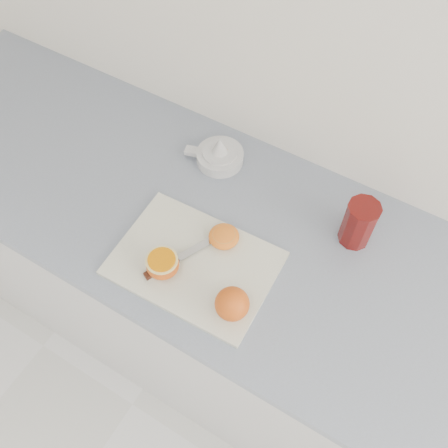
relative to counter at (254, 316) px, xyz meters
The scene contains 8 objects.
counter is the anchor object (origin of this frame).
cutting_board 0.48m from the counter, 130.50° to the right, with size 0.38×0.27×0.01m, color beige.
whole_orange 0.53m from the counter, 82.54° to the right, with size 0.08×0.08×0.08m.
half_orange 0.54m from the counter, 131.46° to the right, with size 0.08×0.08×0.05m.
squeezed_shell 0.48m from the counter, 152.23° to the right, with size 0.07×0.07×0.03m.
paring_knife 0.52m from the counter, 133.23° to the right, with size 0.10×0.19×0.01m.
citrus_juicer 0.55m from the counter, 142.82° to the left, with size 0.16×0.13×0.09m.
red_tumbler 0.55m from the counter, 35.65° to the left, with size 0.08×0.08×0.13m.
Camera 1 is at (0.09, 1.11, 1.94)m, focal length 40.00 mm.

